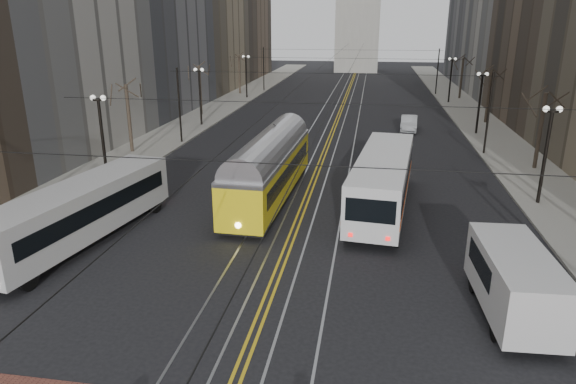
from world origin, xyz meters
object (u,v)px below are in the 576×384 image
(transit_bus, at_px, (81,214))
(sedan_grey, at_px, (375,149))
(cargo_van, at_px, (514,285))
(streetcar, at_px, (270,173))
(sedan_silver, at_px, (409,123))
(rear_bus, at_px, (383,183))

(transit_bus, bearing_deg, sedan_grey, 62.69)
(cargo_van, bearing_deg, transit_bus, 166.36)
(transit_bus, height_order, streetcar, streetcar)
(streetcar, relative_size, sedan_silver, 3.06)
(streetcar, bearing_deg, rear_bus, -6.36)
(transit_bus, bearing_deg, sedan_silver, 69.15)
(rear_bus, height_order, sedan_silver, rear_bus)
(transit_bus, relative_size, sedan_grey, 3.00)
(sedan_silver, bearing_deg, streetcar, -109.21)
(streetcar, distance_m, rear_bus, 6.83)
(sedan_grey, distance_m, sedan_silver, 11.53)
(streetcar, height_order, rear_bus, rear_bus)
(cargo_van, bearing_deg, sedan_grey, 99.56)
(sedan_silver, bearing_deg, cargo_van, -82.83)
(rear_bus, xyz_separation_m, sedan_silver, (2.91, 23.23, -0.89))
(sedan_grey, relative_size, sedan_silver, 0.88)
(transit_bus, height_order, cargo_van, transit_bus)
(transit_bus, distance_m, cargo_van, 19.48)
(rear_bus, distance_m, sedan_silver, 23.42)
(transit_bus, height_order, sedan_silver, transit_bus)
(cargo_van, bearing_deg, rear_bus, 110.60)
(cargo_van, distance_m, sedan_silver, 33.96)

